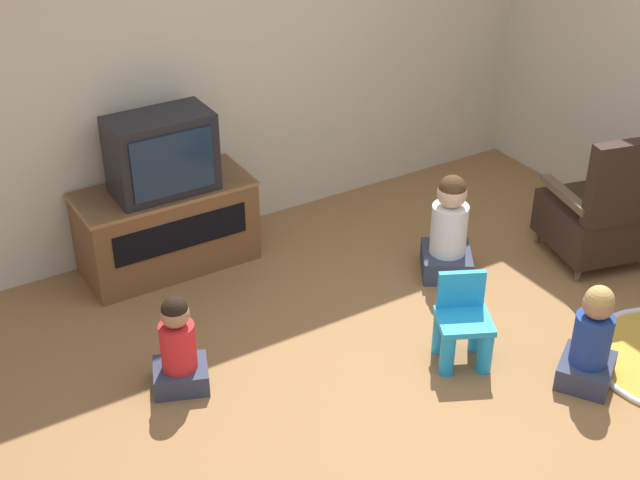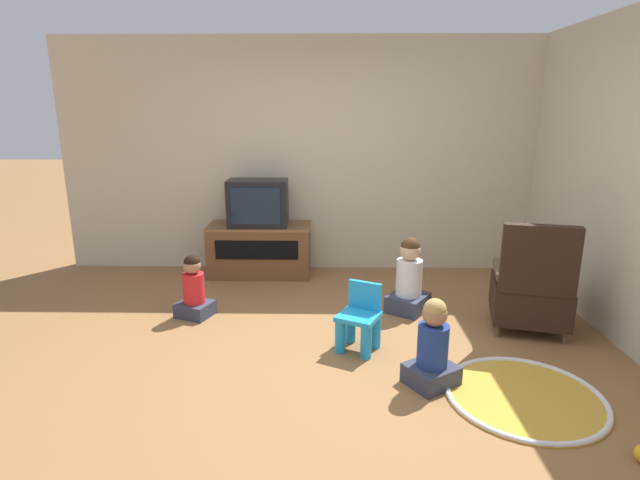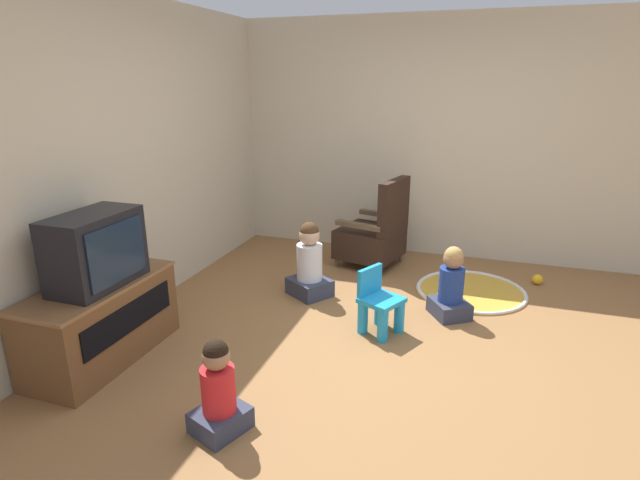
# 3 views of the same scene
# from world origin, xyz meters

# --- Properties ---
(ground_plane) EXTENTS (30.00, 30.00, 0.00)m
(ground_plane) POSITION_xyz_m (0.00, 0.00, 0.00)
(ground_plane) COLOR olive
(wall_back) EXTENTS (5.48, 0.12, 2.61)m
(wall_back) POSITION_xyz_m (-0.26, 2.35, 1.31)
(wall_back) COLOR beige
(wall_back) RESTS_ON ground_plane
(tv_cabinet) EXTENTS (1.15, 0.51, 0.58)m
(tv_cabinet) POSITION_xyz_m (-0.73, 2.02, 0.30)
(tv_cabinet) COLOR brown
(tv_cabinet) RESTS_ON ground_plane
(television) EXTENTS (0.65, 0.37, 0.51)m
(television) POSITION_xyz_m (-0.73, 1.98, 0.84)
(television) COLOR black
(television) RESTS_ON tv_cabinet
(black_armchair) EXTENTS (0.74, 0.75, 0.97)m
(black_armchair) POSITION_xyz_m (1.76, 0.58, 0.35)
(black_armchair) COLOR brown
(black_armchair) RESTS_ON ground_plane
(yellow_kid_chair) EXTENTS (0.39, 0.39, 0.52)m
(yellow_kid_chair) POSITION_xyz_m (0.29, 0.21, 0.22)
(yellow_kid_chair) COLOR #1E99DB
(yellow_kid_chair) RESTS_ON ground_plane
(child_watching_left) EXTENTS (0.37, 0.35, 0.58)m
(child_watching_left) POSITION_xyz_m (-1.17, 0.82, 0.25)
(child_watching_left) COLOR #33384C
(child_watching_left) RESTS_ON ground_plane
(child_watching_center) EXTENTS (0.46, 0.48, 0.71)m
(child_watching_center) POSITION_xyz_m (0.80, 0.98, 0.31)
(child_watching_center) COLOR #33384C
(child_watching_center) RESTS_ON ground_plane
(child_watching_right) EXTENTS (0.42, 0.41, 0.63)m
(child_watching_right) POSITION_xyz_m (0.76, -0.31, 0.27)
(child_watching_right) COLOR #33384C
(child_watching_right) RESTS_ON ground_plane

